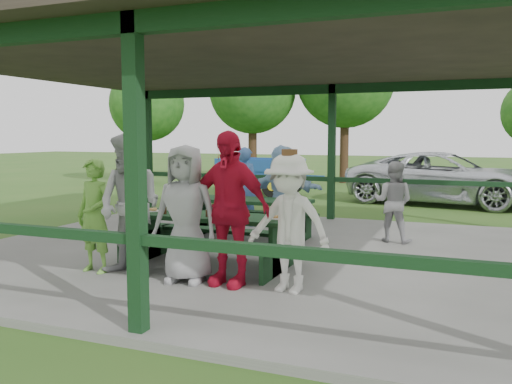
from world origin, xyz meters
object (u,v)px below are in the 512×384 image
at_px(picnic_table_far, 246,214).
at_px(contestant_grey_left, 130,205).
at_px(farm_trailer, 260,175).
at_px(contestant_red, 228,209).
at_px(spectator_blue, 245,187).
at_px(pickup_truck, 444,178).
at_px(contestant_white_fedora, 289,223).
at_px(contestant_grey_mid, 186,214).
at_px(spectator_lblue, 283,190).
at_px(contestant_green, 95,216).
at_px(picnic_table_near, 210,234).
at_px(spectator_grey, 393,202).

height_order(picnic_table_far, contestant_grey_left, contestant_grey_left).
distance_m(picnic_table_far, farm_trailer, 8.51).
xyz_separation_m(contestant_red, spectator_blue, (-1.56, 4.23, -0.15)).
relative_size(contestant_grey_left, pickup_truck, 0.35).
distance_m(contestant_white_fedora, spectator_blue, 4.86).
height_order(contestant_grey_mid, spectator_lblue, contestant_grey_mid).
bearing_deg(contestant_green, farm_trailer, 105.83).
relative_size(picnic_table_near, pickup_truck, 0.46).
relative_size(picnic_table_near, contestant_red, 1.28).
height_order(spectator_lblue, farm_trailer, spectator_lblue).
distance_m(pickup_truck, farm_trailer, 5.89).
height_order(contestant_grey_mid, contestant_red, contestant_red).
height_order(contestant_white_fedora, spectator_lblue, contestant_white_fedora).
relative_size(pickup_truck, farm_trailer, 1.44).
relative_size(picnic_table_near, spectator_lblue, 1.46).
relative_size(picnic_table_far, contestant_green, 1.50).
xyz_separation_m(picnic_table_near, spectator_grey, (2.20, 2.83, 0.24)).
bearing_deg(farm_trailer, contestant_green, -73.15).
xyz_separation_m(contestant_grey_mid, contestant_red, (0.57, 0.07, 0.09)).
bearing_deg(contestant_grey_left, spectator_grey, 56.03).
distance_m(picnic_table_near, contestant_red, 1.15).
distance_m(spectator_blue, farm_trailer, 6.94).
bearing_deg(pickup_truck, spectator_blue, 159.16).
relative_size(contestant_grey_left, spectator_lblue, 1.12).
relative_size(picnic_table_far, contestant_grey_left, 1.23).
height_order(spectator_blue, spectator_grey, spectator_blue).
xyz_separation_m(contestant_grey_mid, spectator_lblue, (0.05, 3.66, -0.03)).
xyz_separation_m(contestant_grey_left, spectator_lblue, (0.87, 3.69, -0.10)).
relative_size(contestant_red, pickup_truck, 0.36).
distance_m(spectator_lblue, pickup_truck, 7.23).
distance_m(picnic_table_near, pickup_truck, 9.93).
bearing_deg(pickup_truck, spectator_grey, -174.56).
height_order(picnic_table_near, contestant_grey_mid, contestant_grey_mid).
relative_size(picnic_table_far, contestant_white_fedora, 1.37).
height_order(contestant_grey_mid, spectator_blue, contestant_grey_mid).
bearing_deg(spectator_lblue, spectator_blue, -11.82).
height_order(contestant_red, farm_trailer, contestant_red).
xyz_separation_m(picnic_table_far, farm_trailer, (-2.86, 8.01, 0.08)).
xyz_separation_m(contestant_grey_left, spectator_grey, (2.93, 3.72, -0.24)).
relative_size(contestant_grey_mid, farm_trailer, 0.47).
distance_m(contestant_red, farm_trailer, 11.46).
height_order(contestant_grey_mid, contestant_white_fedora, contestant_grey_mid).
distance_m(picnic_table_near, spectator_lblue, 2.83).
height_order(contestant_grey_left, spectator_lblue, contestant_grey_left).
distance_m(contestant_grey_left, spectator_blue, 4.34).
bearing_deg(pickup_truck, contestant_white_fedora, -177.04).
bearing_deg(pickup_truck, farm_trailer, 95.42).
bearing_deg(spectator_grey, picnic_table_near, 59.50).
bearing_deg(spectator_blue, farm_trailer, -62.92).
distance_m(picnic_table_near, contestant_white_fedora, 1.71).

